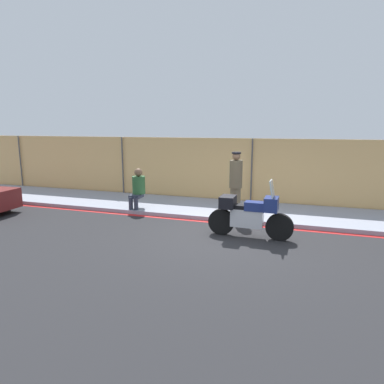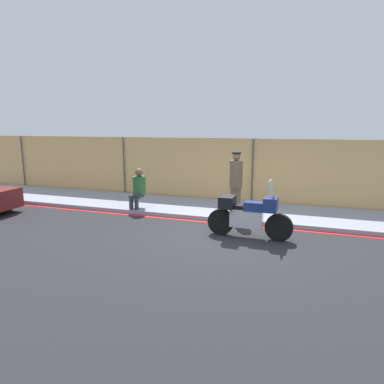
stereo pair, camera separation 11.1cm
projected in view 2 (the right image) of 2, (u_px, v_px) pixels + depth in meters
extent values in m
plane|color=#262628|center=(227.00, 237.00, 8.65)|extent=(120.00, 120.00, 0.00)
cube|color=#8E93A3|center=(245.00, 211.00, 10.99)|extent=(37.88, 2.58, 0.12)
cube|color=red|center=(236.00, 224.00, 9.72)|extent=(37.88, 0.18, 0.01)
cube|color=#E5B26B|center=(253.00, 172.00, 12.06)|extent=(35.99, 0.08, 2.33)
cylinder|color=#4C4C51|center=(23.00, 162.00, 15.20)|extent=(0.05, 0.05, 2.33)
cylinder|color=#4C4C51|center=(124.00, 167.00, 13.59)|extent=(0.05, 0.05, 2.33)
cylinder|color=#4C4C51|center=(252.00, 172.00, 11.97)|extent=(0.05, 0.05, 2.33)
cylinder|color=black|center=(279.00, 227.00, 8.29)|extent=(0.67, 0.15, 0.67)
cylinder|color=black|center=(221.00, 222.00, 8.78)|extent=(0.67, 0.15, 0.67)
cube|color=silver|center=(246.00, 218.00, 8.53)|extent=(0.81, 0.30, 0.45)
cube|color=navy|center=(255.00, 206.00, 8.40)|extent=(0.53, 0.32, 0.22)
cube|color=black|center=(243.00, 207.00, 8.50)|extent=(0.61, 0.29, 0.10)
cube|color=navy|center=(271.00, 204.00, 8.26)|extent=(0.33, 0.48, 0.34)
cube|color=silver|center=(271.00, 189.00, 8.18)|extent=(0.11, 0.42, 0.42)
cube|color=black|center=(227.00, 202.00, 8.62)|extent=(0.37, 0.51, 0.30)
cylinder|color=brown|center=(235.00, 201.00, 10.27)|extent=(0.31, 0.31, 0.82)
cylinder|color=brown|center=(236.00, 174.00, 10.12)|extent=(0.38, 0.38, 0.82)
sphere|color=brown|center=(237.00, 156.00, 10.01)|extent=(0.24, 0.24, 0.24)
cylinder|color=black|center=(237.00, 153.00, 10.00)|extent=(0.27, 0.27, 0.05)
cylinder|color=#2D3342|center=(131.00, 203.00, 10.95)|extent=(0.13, 0.13, 0.40)
cylinder|color=#2D3342|center=(136.00, 204.00, 10.89)|extent=(0.13, 0.13, 0.40)
cube|color=#2D3342|center=(137.00, 196.00, 11.07)|extent=(0.36, 0.40, 0.10)
cylinder|color=#2D6033|center=(139.00, 185.00, 11.19)|extent=(0.42, 0.42, 0.57)
sphere|color=brown|center=(139.00, 172.00, 11.11)|extent=(0.26, 0.26, 0.26)
cylinder|color=black|center=(4.00, 200.00, 11.41)|extent=(0.64, 0.24, 0.63)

